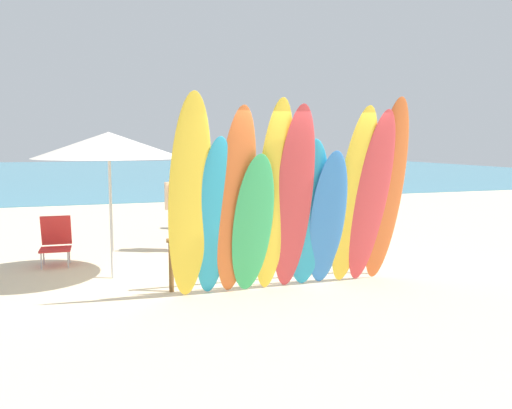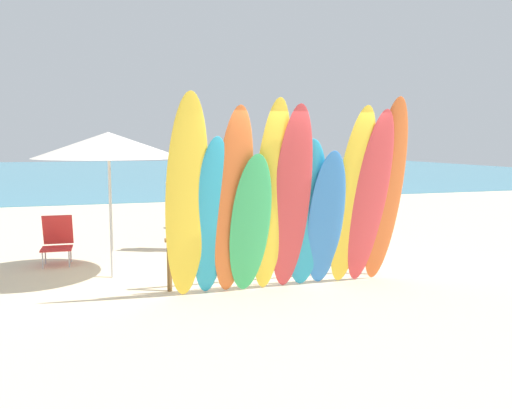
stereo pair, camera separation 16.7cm
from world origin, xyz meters
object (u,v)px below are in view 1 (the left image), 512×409
object	(u,v)px
surfboard_teal_6	(308,214)
beach_umbrella	(109,145)
surfboard_orange_2	(236,204)
beachgoer_midbeach	(264,195)
surfboard_yellow_0	(190,200)
surfboard_red_9	(371,199)
beachgoer_by_water	(180,205)
surfboard_blue_7	(328,220)
surfboard_rack	(279,243)
surfboard_yellow_4	(274,198)
surfboard_red_5	(294,200)
distant_boat	(225,178)
beach_chair_red	(56,239)
surfboard_yellow_8	(354,198)
surfboard_teal_1	(214,218)
beachgoer_photographing	(212,190)
surfboard_orange_10	(386,192)
surfboard_green_3	(253,225)

from	to	relation	value
surfboard_teal_6	beach_umbrella	xyz separation A→B (m)	(-2.64, 1.49, 0.98)
surfboard_orange_2	beachgoer_midbeach	distance (m)	4.70
surfboard_yellow_0	surfboard_orange_2	bearing A→B (deg)	2.79
surfboard_yellow_0	beach_umbrella	distance (m)	2.00
surfboard_teal_6	surfboard_orange_2	bearing A→B (deg)	-169.60
surfboard_orange_2	surfboard_teal_6	world-z (taller)	surfboard_orange_2
surfboard_red_9	beachgoer_by_water	bearing A→B (deg)	119.94
surfboard_blue_7	surfboard_rack	bearing A→B (deg)	141.94
surfboard_yellow_4	surfboard_red_5	world-z (taller)	surfboard_yellow_4
surfboard_orange_2	beachgoer_by_water	distance (m)	3.31
surfboard_yellow_0	distant_boat	world-z (taller)	surfboard_yellow_0
surfboard_teal_6	surfboard_blue_7	distance (m)	0.30
surfboard_yellow_0	distant_boat	distance (m)	22.61
surfboard_red_5	beachgoer_by_water	bearing A→B (deg)	109.50
beach_chair_red	distant_boat	size ratio (longest dim) A/B	0.26
beach_umbrella	surfboard_red_9	bearing A→B (deg)	-24.21
surfboard_yellow_8	surfboard_red_9	distance (m)	0.28
surfboard_teal_6	beachgoer_midbeach	xyz separation A→B (m)	(0.78, 4.19, -0.15)
surfboard_rack	surfboard_teal_1	world-z (taller)	surfboard_teal_1
beachgoer_midbeach	beachgoer_photographing	size ratio (longest dim) A/B	0.98
surfboard_teal_1	surfboard_red_5	world-z (taller)	surfboard_red_5
surfboard_teal_6	surfboard_red_9	distance (m)	0.97
surfboard_yellow_8	beach_umbrella	size ratio (longest dim) A/B	1.19
surfboard_teal_6	surfboard_red_9	size ratio (longest dim) A/B	0.83
surfboard_yellow_8	surfboard_teal_1	bearing A→B (deg)	175.38
surfboard_red_5	surfboard_teal_1	bearing A→B (deg)	179.76
surfboard_teal_6	beachgoer_midbeach	distance (m)	4.26
surfboard_yellow_8	beach_umbrella	world-z (taller)	surfboard_yellow_8
surfboard_red_5	surfboard_orange_10	size ratio (longest dim) A/B	0.96
surfboard_yellow_0	surfboard_red_9	size ratio (longest dim) A/B	1.06
surfboard_yellow_4	beachgoer_by_water	bearing A→B (deg)	100.25
surfboard_orange_2	beachgoer_midbeach	bearing A→B (deg)	63.50
surfboard_yellow_4	surfboard_red_9	size ratio (longest dim) A/B	1.04
surfboard_teal_1	beach_umbrella	bearing A→B (deg)	124.86
surfboard_orange_10	beachgoer_photographing	size ratio (longest dim) A/B	1.71
surfboard_orange_10	surfboard_red_5	bearing A→B (deg)	-176.80
surfboard_green_3	beachgoer_photographing	bearing A→B (deg)	79.43
beach_umbrella	surfboard_orange_2	bearing A→B (deg)	-46.11
surfboard_orange_10	beachgoer_photographing	world-z (taller)	surfboard_orange_10
surfboard_blue_7	beachgoer_by_water	bearing A→B (deg)	120.93
surfboard_orange_2	beach_umbrella	bearing A→B (deg)	131.00
surfboard_yellow_0	distant_boat	xyz separation A→B (m)	(6.22, 21.70, -1.25)
surfboard_teal_1	beach_chair_red	size ratio (longest dim) A/B	2.70
surfboard_red_5	surfboard_red_9	xyz separation A→B (m)	(1.21, -0.01, -0.02)
surfboard_yellow_4	surfboard_red_5	distance (m)	0.29
surfboard_teal_1	surfboard_blue_7	world-z (taller)	surfboard_teal_1
surfboard_rack	surfboard_orange_2	bearing A→B (deg)	-145.99
beachgoer_by_water	beach_umbrella	world-z (taller)	beach_umbrella
surfboard_yellow_0	surfboard_teal_1	distance (m)	0.44
surfboard_teal_1	beachgoer_photographing	xyz separation A→B (m)	(1.30, 5.51, -0.15)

